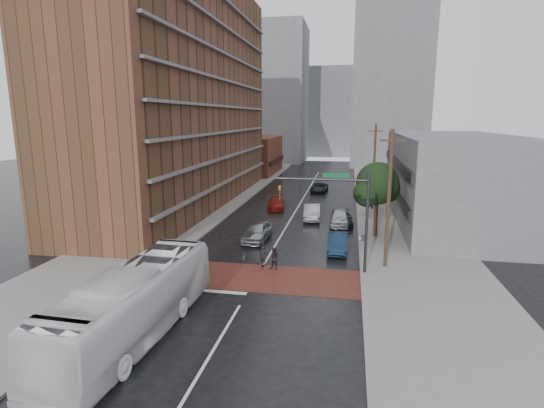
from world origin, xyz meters
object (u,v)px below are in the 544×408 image
at_px(pedestrian_b, 275,259).
at_px(car_parked_far, 340,217).
at_px(car_travel_c, 276,203).
at_px(car_parked_near, 338,243).
at_px(suv_travel, 319,188).
at_px(pedestrian_a, 263,256).
at_px(car_travel_a, 257,231).
at_px(car_travel_b, 312,212).
at_px(transit_bus, 134,303).
at_px(car_parked_mid, 343,219).

bearing_deg(pedestrian_b, car_parked_far, 82.86).
relative_size(pedestrian_b, car_parked_far, 0.34).
height_order(car_travel_c, car_parked_near, car_parked_near).
bearing_deg(suv_travel, car_travel_c, -105.38).
height_order(pedestrian_a, car_travel_a, car_travel_a).
height_order(car_travel_b, car_parked_far, car_parked_far).
relative_size(pedestrian_b, car_travel_a, 0.33).
bearing_deg(pedestrian_a, car_travel_c, 121.40).
bearing_deg(car_parked_near, car_travel_a, 164.49).
relative_size(transit_bus, pedestrian_a, 8.66).
height_order(pedestrian_b, car_parked_mid, pedestrian_b).
xyz_separation_m(pedestrian_a, suv_travel, (1.83, 32.07, -0.07)).
relative_size(pedestrian_a, car_travel_b, 0.30).
distance_m(pedestrian_a, car_parked_mid, 14.16).
xyz_separation_m(transit_bus, pedestrian_a, (4.15, 11.32, -1.04)).
bearing_deg(car_parked_near, pedestrian_b, -131.19).
xyz_separation_m(transit_bus, car_parked_far, (9.39, 24.32, -0.95)).
relative_size(transit_bus, car_travel_b, 2.60).
bearing_deg(car_travel_a, car_parked_near, -11.98).
distance_m(car_travel_a, suv_travel, 26.18).
bearing_deg(pedestrian_a, suv_travel, 111.14).
height_order(pedestrian_a, car_parked_mid, pedestrian_a).
distance_m(pedestrian_b, car_travel_b, 15.76).
distance_m(pedestrian_b, car_parked_mid, 14.55).
distance_m(car_travel_a, car_parked_mid, 10.11).
distance_m(transit_bus, pedestrian_a, 12.10).
distance_m(car_travel_b, car_travel_c, 6.50).
height_order(pedestrian_a, car_travel_c, pedestrian_a).
distance_m(suv_travel, car_parked_far, 19.37).
xyz_separation_m(car_travel_c, car_parked_near, (7.70, -15.17, 0.04)).
distance_m(car_travel_b, car_parked_near, 11.07).
bearing_deg(car_parked_near, car_parked_far, 89.67).
height_order(transit_bus, car_travel_c, transit_bus).
bearing_deg(car_parked_far, suv_travel, 99.23).
distance_m(car_travel_c, car_parked_far, 9.98).
bearing_deg(car_parked_mid, pedestrian_a, -118.26).
distance_m(pedestrian_a, car_travel_a, 6.40).
distance_m(car_travel_c, suv_travel, 13.32).
distance_m(pedestrian_b, car_parked_near, 6.65).
xyz_separation_m(suv_travel, car_parked_far, (3.41, -19.07, 0.15)).
relative_size(car_parked_near, car_parked_far, 0.93).
xyz_separation_m(pedestrian_a, pedestrian_b, (1.01, -0.80, 0.08)).
height_order(suv_travel, car_parked_far, car_parked_far).
height_order(car_travel_a, car_parked_near, car_travel_a).
bearing_deg(car_travel_a, suv_travel, 84.75).
relative_size(car_parked_mid, car_parked_far, 0.92).
xyz_separation_m(car_travel_a, car_travel_b, (4.09, 8.77, -0.03)).
xyz_separation_m(pedestrian_a, car_travel_c, (-2.38, 19.44, -0.04)).
height_order(pedestrian_a, car_parked_near, car_parked_near).
height_order(transit_bus, suv_travel, transit_bus).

